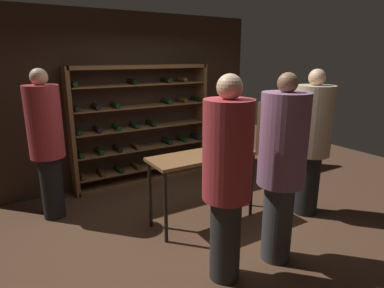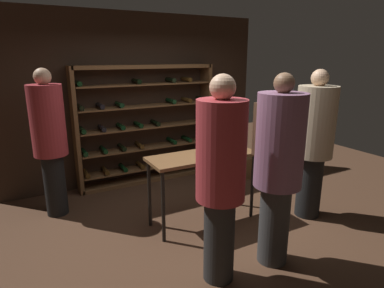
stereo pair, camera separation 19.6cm
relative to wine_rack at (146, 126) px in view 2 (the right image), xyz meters
name	(u,v)px [view 2 (the right image)]	position (x,y,z in m)	size (l,w,h in m)	color
ground_plane	(195,225)	(-0.05, -1.82, -0.97)	(10.06, 10.06, 0.00)	#472D1E
back_wall	(138,99)	(-0.05, 0.21, 0.44)	(4.54, 0.10, 2.82)	#332319
wine_rack	(146,126)	(0.00, 0.00, 0.00)	(2.39, 0.32, 1.99)	brown
tasting_table	(203,163)	(0.09, -1.75, -0.15)	(1.40, 0.53, 0.92)	brown
person_bystander_dark_jacket	(49,137)	(-1.57, -0.60, 0.13)	(0.43, 0.43, 1.99)	black
person_guest_blue_shirt	(221,173)	(-0.36, -2.82, 0.12)	(0.46, 0.46, 1.99)	black
person_bystander_red_print	(314,139)	(1.45, -2.29, 0.11)	(0.50, 0.50, 1.97)	black
person_guest_khaki	(278,163)	(0.31, -2.86, 0.13)	(0.48, 0.48, 1.98)	#323232
wine_crate	(239,168)	(1.47, -0.70, -0.78)	(0.48, 0.34, 0.38)	brown
wine_bottle_red_label	(217,142)	(0.34, -1.68, 0.07)	(0.08, 0.08, 0.34)	#4C3314
wine_bottle_green_slim	(219,138)	(0.44, -1.58, 0.09)	(0.08, 0.08, 0.37)	#4C3314
wine_glass_stemmed_left	(229,140)	(0.58, -1.61, 0.05)	(0.08, 0.08, 0.13)	silver
wine_glass_stemmed_right	(221,146)	(0.31, -1.83, 0.05)	(0.07, 0.07, 0.14)	silver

